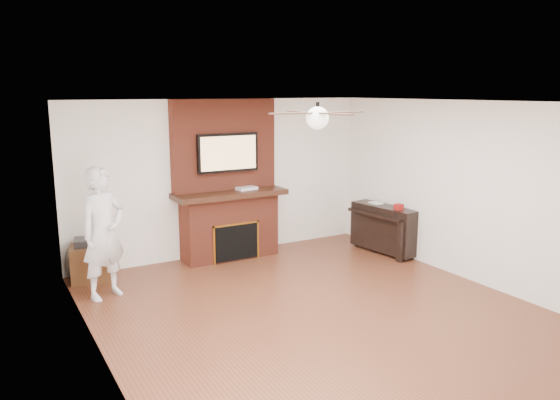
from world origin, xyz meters
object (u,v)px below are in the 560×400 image
fireplace (228,196)px  side_table (91,261)px  piano (384,228)px  person (103,233)px

fireplace → side_table: (-2.14, -0.07, -0.72)m
side_table → piano: (4.45, -1.00, 0.14)m
side_table → piano: bearing=-0.2°
piano → side_table: bearing=159.3°
person → side_table: (-0.04, 0.77, -0.57)m
fireplace → piano: size_ratio=2.02×
side_table → piano: 4.57m
side_table → piano: piano is taller
person → side_table: person is taller
side_table → fireplace: bearing=14.3°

